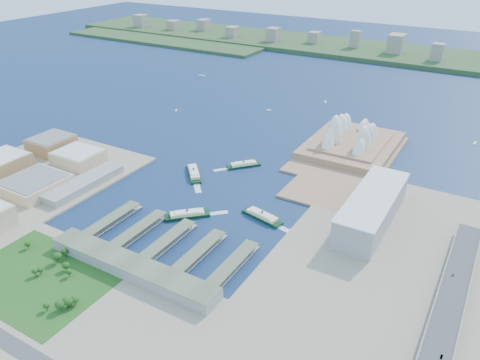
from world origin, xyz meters
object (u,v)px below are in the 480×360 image
Objects in this scene: car_c at (453,275)px; opera_house at (353,131)px; ferry_c at (187,213)px; car_b at (442,356)px; toaster_building at (372,209)px; ferry_a at (194,171)px; ferry_b at (244,164)px; ferry_d at (262,215)px.

opera_house is at bearing -54.96° from car_c.
car_b is at bearing -149.11° from ferry_c.
toaster_building is 256.33m from ferry_a.
ferry_b is 11.68× the size of car_c.
ferry_c is at bearing 164.61° from car_b.
car_b is at bearing -68.67° from ferry_a.
car_b is (306.19, -84.29, 10.37)m from ferry_c.
car_c reaches higher than ferry_a.
ferry_b is at bearing 9.09° from ferry_a.
ferry_a is 1.17× the size of ferry_b.
ferry_a is 13.63× the size of car_c.
toaster_building is 36.50× the size of car_b.
opera_house is 3.26× the size of ferry_d.
car_b is (364.89, -180.37, 10.03)m from ferry_a.
opera_house is 257.71m from ferry_d.
ferry_d is at bearing -9.22° from ferry_b.
car_c is at bearing -35.61° from toaster_building.
car_b reaches higher than ferry_d.
car_c is (356.89, -70.51, 9.95)m from ferry_a.
ferry_c reaches higher than ferry_b.
opera_house reaches higher than ferry_a.
opera_house reaches higher than car_b.
ferry_b is 398.03m from car_b.
car_c is at bearing -128.82° from ferry_c.
ferry_c is (58.69, -96.08, -0.35)m from ferry_a.
ferry_a reaches higher than ferry_b.
opera_house is 431.21m from car_b.
car_c is (217.38, -17.38, 10.25)m from ferry_d.
car_c is at bearing -53.54° from ferry_a.
ferry_a is (-255.89, -1.82, -14.98)m from toaster_building.
car_c is (298.19, 25.57, 10.30)m from ferry_c.
opera_house is 42.38× the size of car_b.
opera_house is 317.73m from ferry_c.
ferry_a is 13.76× the size of car_b.
ferry_b is (-117.86, -141.55, -27.27)m from opera_house.
car_b is 110.15m from car_c.
ferry_d reaches higher than ferry_b.
toaster_building is at bearing 26.19° from ferry_b.
opera_house is 3.08× the size of ferry_a.
car_c is at bearing -54.96° from opera_house.
opera_house is 1.16× the size of toaster_building.
car_b is at bearing -62.49° from opera_house.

